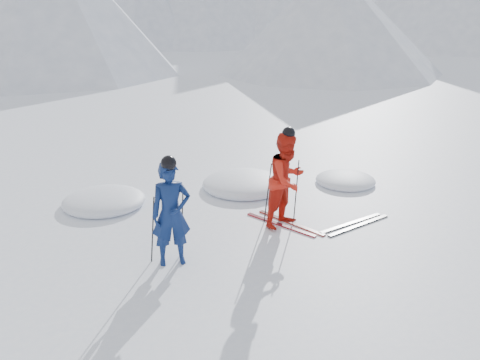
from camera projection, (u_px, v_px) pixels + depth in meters
name	position (u px, v px, depth m)	size (l,w,h in m)	color
ground	(334.00, 227.00, 10.28)	(160.00, 160.00, 0.00)	white
skier_blue	(171.00, 214.00, 8.60)	(0.67, 0.44, 1.85)	navy
skier_red	(287.00, 180.00, 10.08)	(0.94, 0.73, 1.94)	red
pole_blue_left	(153.00, 230.00, 8.73)	(0.02, 0.02, 1.23)	black
pole_blue_right	(182.00, 223.00, 9.01)	(0.02, 0.02, 1.23)	black
pole_red_left	(268.00, 193.00, 10.30)	(0.02, 0.02, 1.29)	black
pole_red_right	(296.00, 191.00, 10.43)	(0.02, 0.02, 1.29)	black
ski_worn_left	(280.00, 225.00, 10.36)	(0.09, 1.70, 0.03)	black
ski_worn_right	(291.00, 223.00, 10.45)	(0.09, 1.70, 0.03)	black
ski_loose_a	(351.00, 223.00, 10.42)	(0.09, 1.70, 0.03)	black
ski_loose_b	(359.00, 226.00, 10.32)	(0.09, 1.70, 0.03)	black
snow_lumps	(218.00, 192.00, 12.14)	(7.49, 2.49, 0.45)	white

